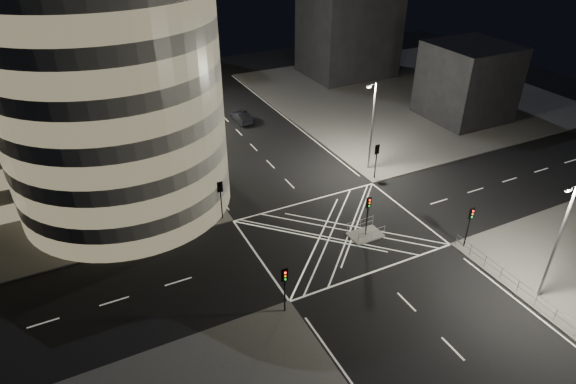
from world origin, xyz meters
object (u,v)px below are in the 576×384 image
street_lamp_left_far (153,91)px  street_lamp_right_near (558,239)px  traffic_signal_nl (285,282)px  street_lamp_right_far (372,124)px  traffic_signal_fl (221,193)px  traffic_signal_fr (377,155)px  street_lamp_left_near (195,147)px  traffic_signal_island (368,209)px  traffic_signal_nr (470,220)px  central_island (365,235)px  sedan (241,117)px

street_lamp_left_far → street_lamp_right_near: size_ratio=1.00×
traffic_signal_nl → street_lamp_right_far: (18.24, 15.80, 2.63)m
traffic_signal_nl → street_lamp_right_near: bearing=-21.5°
traffic_signal_fl → street_lamp_left_far: (-0.64, 23.20, 2.63)m
traffic_signal_fr → street_lamp_left_near: size_ratio=0.40×
traffic_signal_fl → street_lamp_left_far: bearing=91.6°
street_lamp_left_near → traffic_signal_island: bearing=-49.7°
traffic_signal_fr → street_lamp_right_near: (0.64, -20.80, 2.63)m
traffic_signal_nl → traffic_signal_nr: (17.60, 0.00, 0.00)m
central_island → traffic_signal_fr: 11.10m
traffic_signal_fl → street_lamp_right_near: 27.79m
traffic_signal_fl → street_lamp_right_far: 18.55m
traffic_signal_nr → street_lamp_left_near: bearing=134.1°
traffic_signal_fl → street_lamp_right_near: street_lamp_right_near is taller
street_lamp_left_far → street_lamp_right_far: bearing=-48.1°
street_lamp_left_near → central_island: bearing=-49.7°
traffic_signal_nr → street_lamp_right_near: (0.64, -7.20, 2.63)m
traffic_signal_fr → street_lamp_right_near: size_ratio=0.40×
street_lamp_right_far → sedan: 21.19m
traffic_signal_fr → street_lamp_left_near: street_lamp_left_near is taller
traffic_signal_fl → street_lamp_left_near: 5.86m
street_lamp_right_far → street_lamp_right_near: (0.00, -23.00, 0.00)m
central_island → street_lamp_right_near: (7.44, -12.50, 5.47)m
street_lamp_right_far → traffic_signal_nl: bearing=-139.1°
traffic_signal_island → street_lamp_left_far: (-11.44, 31.50, 2.63)m
traffic_signal_island → street_lamp_left_far: bearing=110.0°
central_island → street_lamp_right_far: bearing=54.7°
traffic_signal_fr → street_lamp_left_near: 19.14m
traffic_signal_fl → traffic_signal_nl: bearing=-90.0°
traffic_signal_nr → street_lamp_right_near: street_lamp_right_near is taller
traffic_signal_fl → traffic_signal_nr: size_ratio=1.00×
traffic_signal_fl → traffic_signal_nr: (17.60, -13.60, 0.00)m
central_island → street_lamp_right_near: bearing=-59.3°
street_lamp_right_near → central_island: bearing=120.7°
traffic_signal_nl → street_lamp_left_far: bearing=91.0°
traffic_signal_nl → street_lamp_right_near: 19.78m
central_island → street_lamp_left_far: street_lamp_left_far is taller
street_lamp_left_near → traffic_signal_nl: bearing=-88.1°
central_island → street_lamp_right_near: size_ratio=0.30×
traffic_signal_fr → traffic_signal_fl: bearing=180.0°
street_lamp_right_far → sedan: street_lamp_right_far is taller
traffic_signal_nr → sedan: 35.70m
street_lamp_right_far → street_lamp_left_near: bearing=171.0°
traffic_signal_fr → street_lamp_right_near: 20.97m
traffic_signal_island → street_lamp_right_near: 14.78m
traffic_signal_nr → street_lamp_left_near: (-18.24, 18.80, 2.63)m
traffic_signal_fl → traffic_signal_fr: (17.60, 0.00, 0.00)m
street_lamp_left_far → sedan: street_lamp_left_far is taller
street_lamp_right_near → sedan: (-7.84, 42.09, -4.80)m
central_island → traffic_signal_island: traffic_signal_island is taller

